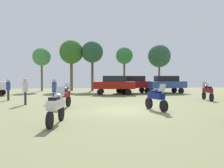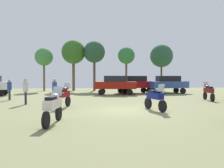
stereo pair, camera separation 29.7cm
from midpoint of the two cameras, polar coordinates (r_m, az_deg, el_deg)
The scene contains 16 objects.
ground_plane at distance 13.12m, azimuth 3.29°, elevation -6.49°, with size 44.00×52.00×0.02m.
motorcycle_3 at distance 9.40m, azimuth -14.53°, elevation -5.31°, with size 0.69×2.20×1.46m.
motorcycle_4 at distance 19.89m, azimuth 22.15°, elevation -1.69°, with size 0.66×2.19×1.47m.
motorcycle_6 at distance 13.09m, azimuth 10.26°, elevation -3.30°, with size 0.79×2.05×1.48m.
motorcycle_10 at distance 14.21m, azimuth -12.40°, elevation -2.89°, with size 0.83×2.10×1.49m.
car_1 at distance 24.31m, azimuth 0.25°, elevation 0.09°, with size 4.52×2.44×2.00m.
car_2 at distance 26.54m, azimuth 4.91°, elevation 0.22°, with size 4.58×2.64×2.00m.
car_4 at distance 26.86m, azimuth 12.99°, elevation 0.20°, with size 4.53×2.47×2.00m.
person_1 at distance 20.28m, azimuth -24.69°, elevation -0.91°, with size 0.46×0.46×1.70m.
person_2 at distance 17.32m, azimuth -14.58°, elevation -1.12°, with size 0.47×0.47×1.75m.
person_3 at distance 16.63m, azimuth -21.15°, elevation -1.22°, with size 0.40×0.40×1.78m.
tree_1 at distance 32.46m, azimuth -10.29°, elevation 7.71°, with size 3.27×3.27×6.96m.
tree_2 at distance 33.05m, azimuth 11.37°, elevation 6.77°, with size 3.15×3.15×6.39m.
tree_5 at distance 32.24m, azimuth -17.27°, elevation 6.37°, with size 2.38×2.38×5.76m.
tree_6 at distance 31.99m, azimuth -5.17°, elevation 7.80°, with size 2.96×2.96×6.79m.
tree_7 at distance 32.29m, azimuth 2.79°, elevation 6.92°, with size 2.35×2.35×6.04m.
Camera 1 is at (-2.49, -12.76, 1.88)m, focal length 36.95 mm.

